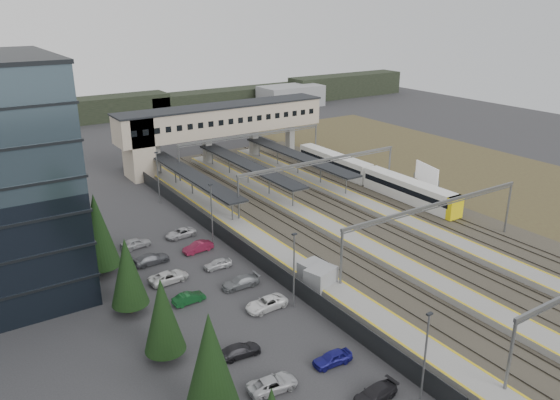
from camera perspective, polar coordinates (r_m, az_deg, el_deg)
ground at (r=65.87m, az=3.23°, el=-6.10°), size 220.00×220.00×0.00m
conifer_row at (r=51.54m, az=-14.32°, el=-8.57°), size 4.42×49.82×9.50m
car_park at (r=54.99m, az=-4.74°, el=-11.12°), size 10.47×44.41×1.28m
lampposts at (r=61.03m, az=-3.48°, el=-3.82°), size 0.50×53.25×8.07m
fence at (r=66.05m, az=-3.91°, el=-5.08°), size 0.08×90.00×2.00m
relay_cabin_near at (r=58.46m, az=4.27°, el=-8.27°), size 3.65×3.07×2.62m
relay_cabin_far at (r=60.13m, az=3.37°, el=-7.53°), size 2.82×2.43×2.38m
rail_corridor at (r=74.64m, az=6.75°, el=-2.73°), size 34.00×90.00×0.92m
canopies at (r=89.22m, az=-3.38°, el=3.68°), size 23.10×30.00×3.28m
footbridge at (r=101.45m, az=-7.36°, el=7.88°), size 40.40×6.40×11.20m
gantries at (r=72.91m, az=9.54°, el=1.37°), size 28.40×62.28×7.17m
train at (r=91.19m, az=9.39°, el=2.45°), size 2.60×36.18×3.28m
billboard at (r=88.40m, az=15.06°, el=2.54°), size 1.64×5.89×5.14m
scrub_east at (r=100.25m, az=22.65°, el=1.65°), size 34.00×120.00×0.06m
treeline_far at (r=153.92m, az=-10.24°, el=9.96°), size 170.00×19.00×7.00m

